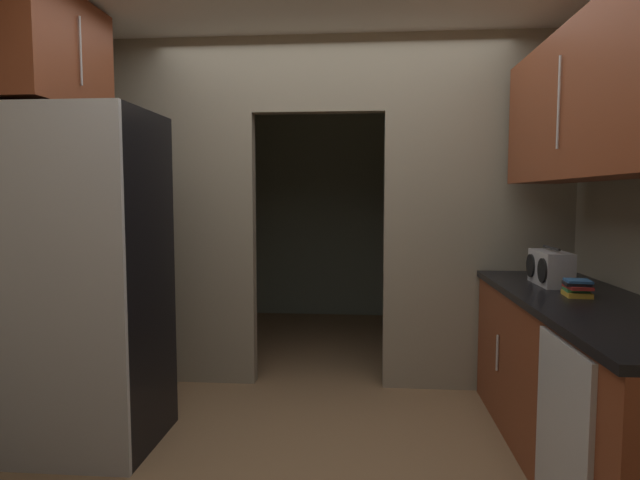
{
  "coord_description": "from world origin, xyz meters",
  "views": [
    {
      "loc": [
        0.24,
        -2.59,
        1.41
      ],
      "look_at": [
        -0.03,
        0.64,
        1.15
      ],
      "focal_mm": 29.96,
      "sensor_mm": 36.0,
      "label": 1
    }
  ],
  "objects_px": {
    "book_stack": "(577,288)",
    "refrigerator": "(86,281)",
    "dishwasher": "(562,442)",
    "boombox": "(550,268)"
  },
  "relations": [
    {
      "from": "book_stack",
      "to": "refrigerator",
      "type": "bearing_deg",
      "value": -179.04
    },
    {
      "from": "refrigerator",
      "to": "dishwasher",
      "type": "height_order",
      "value": "refrigerator"
    },
    {
      "from": "refrigerator",
      "to": "book_stack",
      "type": "distance_m",
      "value": 2.67
    },
    {
      "from": "refrigerator",
      "to": "boombox",
      "type": "relative_size",
      "value": 5.14
    },
    {
      "from": "boombox",
      "to": "dishwasher",
      "type": "bearing_deg",
      "value": -105.29
    },
    {
      "from": "boombox",
      "to": "book_stack",
      "type": "relative_size",
      "value": 2.17
    },
    {
      "from": "refrigerator",
      "to": "boombox",
      "type": "xyz_separation_m",
      "value": [
        2.66,
        0.42,
        0.05
      ]
    },
    {
      "from": "boombox",
      "to": "book_stack",
      "type": "distance_m",
      "value": 0.38
    },
    {
      "from": "refrigerator",
      "to": "boombox",
      "type": "distance_m",
      "value": 2.69
    },
    {
      "from": "refrigerator",
      "to": "book_stack",
      "type": "relative_size",
      "value": 11.14
    }
  ]
}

